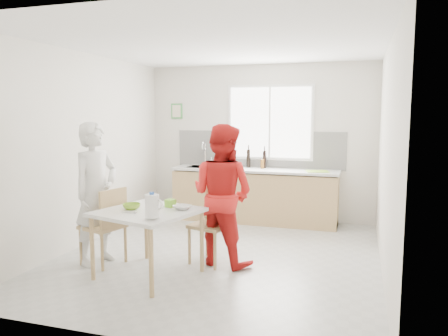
% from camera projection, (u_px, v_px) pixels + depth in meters
% --- Properties ---
extents(ground, '(4.50, 4.50, 0.00)m').
position_uv_depth(ground, '(219.00, 256.00, 5.71)').
color(ground, '#B7B7B2').
rests_on(ground, ground).
extents(room_shell, '(4.50, 4.50, 4.50)m').
position_uv_depth(room_shell, '(219.00, 130.00, 5.50)').
color(room_shell, silver).
rests_on(room_shell, ground).
extents(window, '(1.50, 0.06, 1.30)m').
position_uv_depth(window, '(270.00, 123.00, 7.55)').
color(window, white).
rests_on(window, room_shell).
extents(backsplash, '(3.00, 0.02, 0.65)m').
position_uv_depth(backsplash, '(259.00, 150.00, 7.68)').
color(backsplash, white).
rests_on(backsplash, room_shell).
extents(picture_frame, '(0.22, 0.03, 0.28)m').
position_uv_depth(picture_frame, '(177.00, 111.00, 8.05)').
color(picture_frame, '#45984A').
rests_on(picture_frame, room_shell).
extents(kitchen_counter, '(2.84, 0.64, 1.37)m').
position_uv_depth(kitchen_counter, '(254.00, 198.00, 7.50)').
color(kitchen_counter, tan).
rests_on(kitchen_counter, ground).
extents(dining_table, '(1.22, 1.22, 0.76)m').
position_uv_depth(dining_table, '(148.00, 217.00, 4.94)').
color(dining_table, silver).
rests_on(dining_table, ground).
extents(chair_left, '(0.54, 0.54, 0.96)m').
position_uv_depth(chair_left, '(107.00, 223.00, 5.32)').
color(chair_left, tan).
rests_on(chair_left, ground).
extents(chair_far, '(0.55, 0.55, 0.96)m').
position_uv_depth(chair_far, '(214.00, 220.00, 5.46)').
color(chair_far, tan).
rests_on(chair_far, ground).
extents(person_white, '(0.57, 0.73, 1.75)m').
position_uv_depth(person_white, '(96.00, 193.00, 5.37)').
color(person_white, silver).
rests_on(person_white, ground).
extents(person_red, '(0.98, 0.85, 1.73)m').
position_uv_depth(person_red, '(222.00, 195.00, 5.35)').
color(person_red, red).
rests_on(person_red, ground).
extents(bowl_green, '(0.25, 0.25, 0.06)m').
position_uv_depth(bowl_green, '(132.00, 206.00, 4.99)').
color(bowl_green, '#84B82A').
rests_on(bowl_green, dining_table).
extents(bowl_white, '(0.24, 0.24, 0.05)m').
position_uv_depth(bowl_white, '(182.00, 207.00, 4.98)').
color(bowl_white, silver).
rests_on(bowl_white, dining_table).
extents(milk_jug, '(0.21, 0.15, 0.26)m').
position_uv_depth(milk_jug, '(152.00, 206.00, 4.51)').
color(milk_jug, white).
rests_on(milk_jug, dining_table).
extents(green_box, '(0.12, 0.12, 0.09)m').
position_uv_depth(green_box, '(170.00, 203.00, 5.11)').
color(green_box, '#78CA2E').
rests_on(green_box, dining_table).
extents(spoon, '(0.16, 0.03, 0.01)m').
position_uv_depth(spoon, '(129.00, 212.00, 4.79)').
color(spoon, '#A5A5AA').
rests_on(spoon, dining_table).
extents(cutting_board, '(0.41, 0.34, 0.01)m').
position_uv_depth(cutting_board, '(317.00, 171.00, 7.07)').
color(cutting_board, '#9DD832').
rests_on(cutting_board, kitchen_counter).
extents(wine_bottle_a, '(0.07, 0.07, 0.32)m').
position_uv_depth(wine_bottle_a, '(248.00, 158.00, 7.61)').
color(wine_bottle_a, black).
rests_on(wine_bottle_a, kitchen_counter).
extents(wine_bottle_b, '(0.07, 0.07, 0.30)m').
position_uv_depth(wine_bottle_b, '(264.00, 159.00, 7.55)').
color(wine_bottle_b, black).
rests_on(wine_bottle_b, kitchen_counter).
extents(jar_amber, '(0.06, 0.06, 0.16)m').
position_uv_depth(jar_amber, '(262.00, 164.00, 7.45)').
color(jar_amber, brown).
rests_on(jar_amber, kitchen_counter).
extents(soap_bottle, '(0.08, 0.08, 0.17)m').
position_uv_depth(soap_bottle, '(211.00, 162.00, 7.73)').
color(soap_bottle, '#999999').
rests_on(soap_bottle, kitchen_counter).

